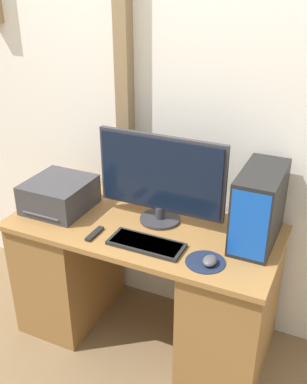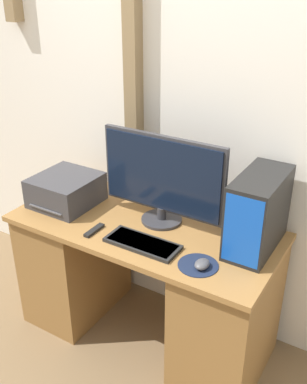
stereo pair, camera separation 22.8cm
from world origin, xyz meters
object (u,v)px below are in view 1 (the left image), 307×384
(mouse, at_px, (210,261))
(remote_control, at_px, (95,234))
(keyboard, at_px, (146,244))
(monitor, at_px, (161,177))
(printer, at_px, (59,195))
(computer_tower, at_px, (259,207))

(mouse, relative_size, remote_control, 0.62)
(keyboard, distance_m, remote_control, 0.28)
(monitor, bearing_deg, remote_control, -130.67)
(keyboard, bearing_deg, monitor, 98.76)
(mouse, distance_m, printer, 0.97)
(keyboard, xyz_separation_m, mouse, (0.34, -0.02, 0.01))
(monitor, distance_m, keyboard, 0.36)
(keyboard, xyz_separation_m, printer, (-0.62, 0.15, 0.07))
(mouse, xyz_separation_m, remote_control, (-0.62, -0.00, -0.01))
(keyboard, distance_m, mouse, 0.34)
(mouse, height_order, remote_control, mouse)
(mouse, distance_m, remote_control, 0.62)
(computer_tower, height_order, remote_control, computer_tower)
(computer_tower, height_order, printer, computer_tower)
(mouse, xyz_separation_m, computer_tower, (0.14, 0.30, 0.17))
(keyboard, relative_size, computer_tower, 0.90)
(monitor, relative_size, remote_control, 5.05)
(keyboard, height_order, mouse, mouse)
(mouse, height_order, printer, printer)
(printer, bearing_deg, monitor, 11.09)
(remote_control, bearing_deg, monitor, 49.33)
(computer_tower, distance_m, printer, 1.11)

